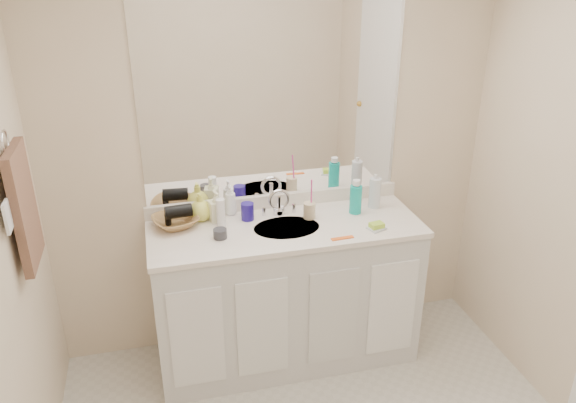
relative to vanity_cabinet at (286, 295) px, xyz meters
The scene contains 25 objects.
wall_back 0.82m from the vanity_cabinet, 90.00° to the left, with size 2.60×0.02×2.40m, color beige.
vanity_cabinet is the anchor object (origin of this frame).
countertop 0.44m from the vanity_cabinet, ahead, with size 1.52×0.57×0.03m, color white.
backsplash 0.56m from the vanity_cabinet, 90.00° to the left, with size 1.52×0.03×0.08m, color white.
sink_basin 0.44m from the vanity_cabinet, 90.00° to the right, with size 0.37×0.37×0.02m, color beige.
faucet 0.53m from the vanity_cabinet, 90.00° to the left, with size 0.02×0.02×0.11m, color silver.
mirror 1.17m from the vanity_cabinet, 90.00° to the left, with size 1.48×0.01×1.20m, color white.
blue_mug 0.56m from the vanity_cabinet, 145.40° to the left, with size 0.07×0.07×0.10m, color navy.
tan_cup 0.53m from the vanity_cabinet, 22.42° to the left, with size 0.07×0.07×0.09m, color beige.
toothbrush 0.63m from the vanity_cabinet, 21.18° to the left, with size 0.01×0.01×0.18m, color #EF3EA0.
mouthwash_bottle 0.69m from the vanity_cabinet, ahead, with size 0.07×0.07×0.17m, color #0EAFA2.
clear_pump_bottle 0.80m from the vanity_cabinet, 11.21° to the left, with size 0.07×0.07×0.18m, color silver.
soap_dish 0.68m from the vanity_cabinet, 19.06° to the right, with size 0.09×0.07×0.01m, color silver.
green_soap 0.69m from the vanity_cabinet, 19.06° to the right, with size 0.07×0.05×0.03m, color #A9D734.
orange_comb 0.57m from the vanity_cabinet, 40.92° to the right, with size 0.12×0.03×0.01m, color orange.
dark_jar 0.61m from the vanity_cabinet, behind, with size 0.07×0.07×0.05m, color #323239.
extra_white_bottle 0.64m from the vanity_cabinet, 164.86° to the left, with size 0.05×0.05×0.16m, color white.
soap_bottle_white 0.65m from the vanity_cabinet, 140.03° to the left, with size 0.07×0.07×0.18m, color white.
soap_bottle_cream 0.68m from the vanity_cabinet, 155.56° to the left, with size 0.08×0.08×0.18m, color #FFFECF.
soap_bottle_yellow 0.73m from the vanity_cabinet, 156.54° to the left, with size 0.13×0.13×0.16m, color #EEEF5D.
wicker_basket 0.78m from the vanity_cabinet, 166.37° to the left, with size 0.24×0.24×0.06m, color olive.
hair_dryer 0.80m from the vanity_cabinet, 165.91° to the left, with size 0.07×0.07×0.15m, color black.
towel_ring 1.71m from the vanity_cabinet, 168.86° to the right, with size 0.11×0.11×0.01m, color silver.
hand_towel 1.52m from the vanity_cabinet, 168.69° to the right, with size 0.04×0.32×0.55m, color #50362B.
switch_plate 1.61m from the vanity_cabinet, 160.52° to the right, with size 0.01×0.09×0.13m, color white.
Camera 1 is at (-0.68, -1.68, 2.29)m, focal length 35.00 mm.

